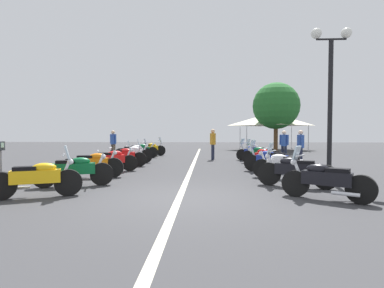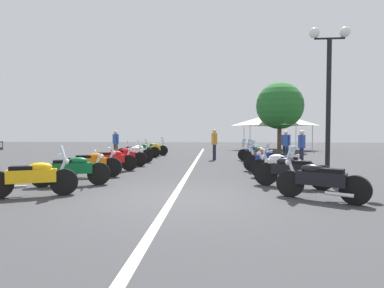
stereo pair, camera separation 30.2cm
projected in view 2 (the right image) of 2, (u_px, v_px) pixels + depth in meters
The scene contains 25 objects.
ground_plane at pixel (173, 198), 7.05m from camera, with size 80.00×80.00×0.00m, color #38383A.
lane_centre_stripe at pixel (193, 165), 13.99m from camera, with size 28.23×0.16×0.01m, color beige.
motorcycle_left_row_0 at pixel (34, 177), 7.17m from camera, with size 0.98×1.92×1.21m.
motorcycle_left_row_1 at pixel (72, 170), 8.63m from camera, with size 0.93×2.07×1.00m.
motorcycle_left_row_2 at pixel (91, 164), 10.27m from camera, with size 0.67×2.05×1.01m.
motorcycle_left_row_3 at pixel (111, 159), 11.92m from camera, with size 0.81×2.04×1.20m.
motorcycle_left_row_4 at pixel (123, 156), 13.51m from camera, with size 0.69×2.16×1.21m.
motorcycle_left_row_5 at pixel (132, 154), 15.02m from camera, with size 0.90×2.07×1.22m.
motorcycle_left_row_6 at pixel (135, 152), 16.48m from camera, with size 0.90×1.96×1.01m.
motorcycle_left_row_7 at pixel (142, 150), 18.17m from camera, with size 0.79×2.16×1.01m.
motorcycle_left_row_8 at pixel (152, 148), 19.75m from camera, with size 0.95×2.04×1.22m.
motorcycle_right_row_0 at pixel (319, 180), 6.79m from camera, with size 1.19×1.75×1.20m.
motorcycle_right_row_1 at pixel (292, 170), 8.40m from camera, with size 1.05×2.01×1.22m.
motorcycle_right_row_2 at pixel (282, 165), 9.86m from camera, with size 1.02×1.96×0.99m.
motorcycle_right_row_3 at pixel (270, 160), 11.51m from camera, with size 1.13×2.01×1.21m.
motorcycle_right_row_4 at pixel (267, 157), 13.01m from camera, with size 1.04×1.87×1.20m.
motorcycle_right_row_5 at pixel (263, 155), 14.55m from camera, with size 1.09×1.93×1.20m.
motorcycle_right_row_6 at pixel (256, 152), 16.07m from camera, with size 1.13×1.86×1.20m.
street_lamp_twin_globe at pixel (329, 76), 9.31m from camera, with size 0.32×1.22×4.70m.
bystander_0 at pixel (302, 145), 13.93m from camera, with size 0.53×0.32×1.62m.
bystander_1 at pixel (214, 142), 16.88m from camera, with size 0.52×0.32×1.70m.
bystander_2 at pixel (286, 143), 15.91m from camera, with size 0.40×0.40×1.61m.
bystander_3 at pixel (116, 142), 18.41m from camera, with size 0.33×0.46×1.63m.
roadside_tree_0 at pixel (280, 106), 23.97m from camera, with size 3.66×3.66×5.43m.
event_tent at pixel (275, 119), 26.34m from camera, with size 5.35×5.35×3.20m.
Camera 2 is at (-6.95, -0.93, 1.52)m, focal length 28.68 mm.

